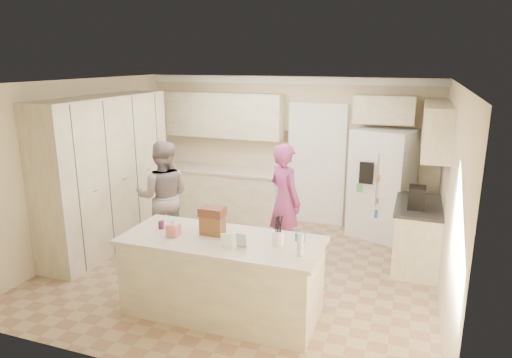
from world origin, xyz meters
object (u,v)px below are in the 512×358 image
(refrigerator, at_px, (382,184))
(island_base, at_px, (222,278))
(teen_girl, at_px, (285,201))
(tissue_box, at_px, (173,230))
(dollhouse_body, at_px, (213,225))
(utensil_crock, at_px, (278,238))
(teen_boy, at_px, (163,196))
(coffee_maker, at_px, (417,197))

(refrigerator, bearing_deg, island_base, -96.84)
(island_base, xyz_separation_m, teen_girl, (0.22, 1.81, 0.42))
(tissue_box, relative_size, dollhouse_body, 0.54)
(utensil_crock, relative_size, tissue_box, 1.07)
(island_base, bearing_deg, tissue_box, -169.70)
(refrigerator, relative_size, island_base, 0.82)
(refrigerator, relative_size, teen_boy, 1.05)
(dollhouse_body, distance_m, teen_boy, 1.95)
(tissue_box, xyz_separation_m, teen_boy, (-1.04, 1.51, -0.14))
(coffee_maker, bearing_deg, dollhouse_body, -140.71)
(teen_boy, distance_m, teen_girl, 1.85)
(island_base, height_order, tissue_box, tissue_box)
(teen_girl, bearing_deg, dollhouse_body, 115.42)
(teen_girl, bearing_deg, refrigerator, -97.18)
(coffee_maker, relative_size, utensil_crock, 2.00)
(tissue_box, height_order, teen_girl, teen_girl)
(refrigerator, xyz_separation_m, island_base, (-1.50, -3.10, -0.46))
(utensil_crock, bearing_deg, island_base, -175.60)
(dollhouse_body, bearing_deg, island_base, -33.69)
(refrigerator, height_order, dollhouse_body, refrigerator)
(dollhouse_body, xyz_separation_m, teen_boy, (-1.44, 1.31, -0.18))
(teen_girl, bearing_deg, coffee_maker, -139.51)
(utensil_crock, xyz_separation_m, dollhouse_body, (-0.80, 0.05, 0.04))
(coffee_maker, height_order, teen_boy, teen_boy)
(tissue_box, bearing_deg, dollhouse_body, 26.57)
(refrigerator, xyz_separation_m, dollhouse_body, (-1.65, -3.00, 0.14))
(teen_girl, bearing_deg, teen_boy, 50.06)
(tissue_box, distance_m, teen_boy, 1.84)
(coffee_maker, height_order, utensil_crock, coffee_maker)
(refrigerator, xyz_separation_m, tissue_box, (-2.05, -3.20, 0.10))
(coffee_maker, xyz_separation_m, utensil_crock, (-1.40, -1.85, -0.07))
(coffee_maker, relative_size, teen_boy, 0.18)
(refrigerator, height_order, utensil_crock, refrigerator)
(island_base, xyz_separation_m, teen_boy, (-1.59, 1.41, 0.42))
(tissue_box, bearing_deg, teen_girl, 68.01)
(dollhouse_body, xyz_separation_m, teen_girl, (0.37, 1.71, -0.18))
(tissue_box, distance_m, dollhouse_body, 0.45)
(island_base, height_order, teen_boy, teen_boy)
(coffee_maker, bearing_deg, teen_boy, -172.37)
(island_base, bearing_deg, teen_boy, 138.35)
(coffee_maker, distance_m, teen_girl, 1.84)
(island_base, relative_size, tissue_box, 15.71)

